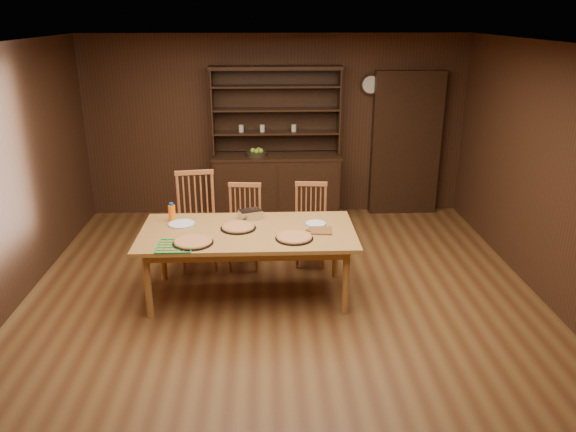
{
  "coord_description": "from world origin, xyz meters",
  "views": [
    {
      "loc": [
        -0.16,
        -5.11,
        2.88
      ],
      "look_at": [
        0.07,
        0.4,
        0.86
      ],
      "focal_mm": 35.0,
      "sensor_mm": 36.0,
      "label": 1
    }
  ],
  "objects_px": {
    "chair_center": "(245,223)",
    "chair_left": "(197,217)",
    "chair_right": "(311,221)",
    "juice_bottle": "(172,213)",
    "china_hutch": "(277,178)",
    "dining_table": "(248,237)"
  },
  "relations": [
    {
      "from": "chair_left",
      "to": "chair_center",
      "type": "height_order",
      "value": "chair_left"
    },
    {
      "from": "chair_right",
      "to": "china_hutch",
      "type": "bearing_deg",
      "value": 108.53
    },
    {
      "from": "chair_right",
      "to": "juice_bottle",
      "type": "bearing_deg",
      "value": -155.18
    },
    {
      "from": "china_hutch",
      "to": "juice_bottle",
      "type": "distance_m",
      "value": 2.46
    },
    {
      "from": "china_hutch",
      "to": "juice_bottle",
      "type": "bearing_deg",
      "value": -118.72
    },
    {
      "from": "china_hutch",
      "to": "dining_table",
      "type": "relative_size",
      "value": 0.98
    },
    {
      "from": "chair_center",
      "to": "chair_left",
      "type": "bearing_deg",
      "value": -175.64
    },
    {
      "from": "dining_table",
      "to": "chair_left",
      "type": "bearing_deg",
      "value": 127.0
    },
    {
      "from": "chair_left",
      "to": "juice_bottle",
      "type": "distance_m",
      "value": 0.59
    },
    {
      "from": "chair_right",
      "to": "juice_bottle",
      "type": "relative_size",
      "value": 4.84
    },
    {
      "from": "chair_left",
      "to": "chair_right",
      "type": "relative_size",
      "value": 1.17
    },
    {
      "from": "chair_center",
      "to": "chair_right",
      "type": "height_order",
      "value": "chair_center"
    },
    {
      "from": "china_hutch",
      "to": "chair_right",
      "type": "xyz_separation_m",
      "value": [
        0.37,
        -1.61,
        -0.08
      ]
    },
    {
      "from": "china_hutch",
      "to": "juice_bottle",
      "type": "height_order",
      "value": "china_hutch"
    },
    {
      "from": "chair_left",
      "to": "chair_right",
      "type": "bearing_deg",
      "value": -6.42
    },
    {
      "from": "chair_right",
      "to": "juice_bottle",
      "type": "distance_m",
      "value": 1.67
    },
    {
      "from": "china_hutch",
      "to": "chair_center",
      "type": "height_order",
      "value": "china_hutch"
    },
    {
      "from": "china_hutch",
      "to": "chair_right",
      "type": "height_order",
      "value": "china_hutch"
    },
    {
      "from": "juice_bottle",
      "to": "chair_left",
      "type": "bearing_deg",
      "value": 68.37
    },
    {
      "from": "china_hutch",
      "to": "chair_center",
      "type": "relative_size",
      "value": 2.19
    },
    {
      "from": "china_hutch",
      "to": "chair_left",
      "type": "height_order",
      "value": "china_hutch"
    },
    {
      "from": "juice_bottle",
      "to": "chair_center",
      "type": "bearing_deg",
      "value": 32.79
    }
  ]
}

